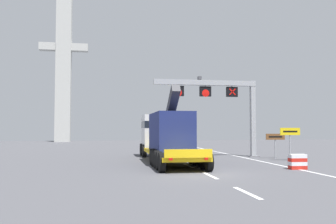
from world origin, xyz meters
TOP-DOWN VIEW (x-y plane):
  - ground at (0.00, 0.00)m, footprint 112.00×112.00m
  - lane_markings at (0.19, 16.30)m, footprint 0.20×47.21m
  - edge_line_right at (6.20, 12.00)m, footprint 0.20×63.00m
  - overhead_lane_gantry at (4.49, 10.44)m, footprint 9.24×0.90m
  - heavy_haul_truck_yellow at (-0.76, 8.06)m, footprint 3.04×14.07m
  - exit_sign_yellow at (8.64, 6.26)m, footprint 1.62×0.15m
  - tourist_info_sign_brown at (8.45, 8.30)m, footprint 1.64×0.15m
  - crash_barrier_striped at (6.19, 0.92)m, footprint 1.01×0.53m
  - bridge_pylon_distant at (-13.78, 49.83)m, footprint 9.00×2.00m

SIDE VIEW (x-z plane):
  - ground at x=0.00m, z-range 0.00..0.00m
  - edge_line_right at x=6.20m, z-range 0.00..0.01m
  - lane_markings at x=0.19m, z-range 0.00..0.01m
  - crash_barrier_striped at x=6.19m, z-range 0.00..0.90m
  - tourist_info_sign_brown at x=8.45m, z-range 0.55..2.58m
  - exit_sign_yellow at x=8.64m, z-range 0.67..3.18m
  - heavy_haul_truck_yellow at x=-0.76m, z-range -0.66..4.64m
  - overhead_lane_gantry at x=4.49m, z-range 1.76..8.70m
  - bridge_pylon_distant at x=-13.78m, z-range 0.38..29.41m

